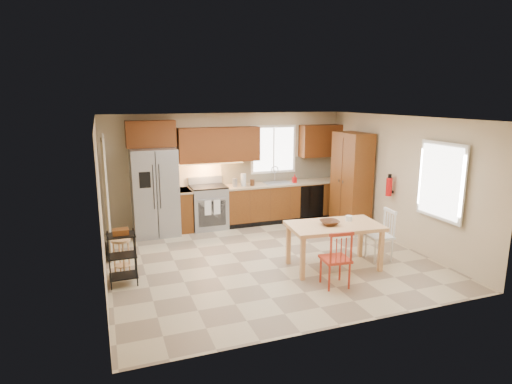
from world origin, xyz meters
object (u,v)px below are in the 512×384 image
Objects in this scene: pantry at (351,181)px; chair_red at (335,258)px; dining_table at (334,246)px; utility_cart at (123,258)px; soap_bottle at (294,179)px; table_bowl at (329,225)px; range_stove at (209,208)px; refrigerator at (155,192)px; table_jar at (349,219)px; chair_white at (379,235)px; bar_stool at (122,257)px; fire_extinguisher at (389,187)px.

pantry is 2.33× the size of chair_red.
dining_table is 3.43m from utility_cart.
table_bowl is at bearing -103.55° from soap_bottle.
range_stove is 3.11m from utility_cart.
soap_bottle is (3.18, -0.02, 0.09)m from refrigerator.
soap_bottle is at bearing 80.53° from chair_red.
pantry is at bearing 56.98° from table_jar.
pantry is at bearing -43.45° from soap_bottle.
chair_white reaches higher than table_bowl.
chair_white is at bearing 8.59° from dining_table.
soap_bottle is 2.77m from table_jar.
range_stove is at bearing 114.59° from table_bowl.
chair_white is 1.09m from table_bowl.
chair_red is 3.39m from bar_stool.
chair_red is 1.48m from chair_white.
chair_red is (-0.94, -3.50, -0.54)m from soap_bottle.
table_jar reaches higher than bar_stool.
chair_white reaches higher than bar_stool.
range_stove is at bearing 161.71° from pantry.
chair_white is at bearing -38.60° from refrigerator.
range_stove is 4.82× the size of soap_bottle.
pantry is at bearing -12.62° from refrigerator.
pantry reaches higher than bar_stool.
dining_table is 2.44× the size of bar_stool.
utility_cart is (-3.29, 0.51, -0.33)m from table_bowl.
table_jar is (0.43, 0.10, 0.03)m from table_bowl.
bar_stool is (-3.04, 1.51, -0.14)m from chair_red.
soap_bottle is at bearing -0.45° from refrigerator.
refrigerator reaches higher than dining_table.
refrigerator reaches higher than fire_extinguisher.
pantry is 2.48× the size of utility_cart.
fire_extinguisher is at bearing 42.14° from chair_red.
utility_cart is (-1.95, -2.43, -0.04)m from range_stove.
bar_stool is at bearing 171.42° from dining_table.
dining_table is (-1.54, -1.95, -0.68)m from pantry.
soap_bottle is 0.23× the size of utility_cart.
refrigerator is 4.76m from fire_extinguisher.
soap_bottle is 0.61× the size of table_bowl.
chair_white is at bearing -4.27° from table_jar.
table_jar is (-1.41, -0.80, -0.31)m from fire_extinguisher.
fire_extinguisher is 1.16× the size of table_bowl.
fire_extinguisher is (0.20, -1.05, 0.05)m from pantry.
range_stove is 3.83m from fire_extinguisher.
dining_table is at bearing -128.31° from pantry.
soap_bottle is 2.98m from dining_table.
utility_cart is at bearing 171.22° from table_bowl.
dining_table is 1.81× the size of utility_cart.
pantry reaches higher than utility_cart.
soap_bottle is at bearing 12.88° from chair_white.
dining_table is at bearing -8.62° from utility_cart.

